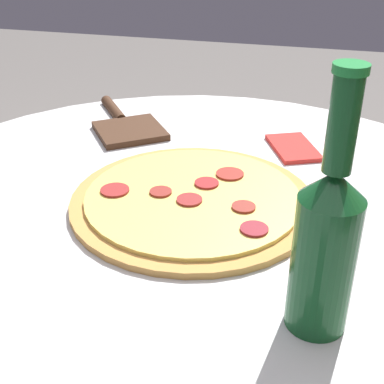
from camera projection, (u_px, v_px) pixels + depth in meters
table at (190, 305)px, 0.86m from camera, size 1.02×1.02×0.72m
pizza at (192, 199)px, 0.78m from camera, size 0.36×0.36×0.02m
beer_bottle at (326, 242)px, 0.52m from camera, size 0.06×0.06×0.28m
pizza_paddle at (125, 125)px, 1.04m from camera, size 0.24×0.20×0.02m
napkin at (293, 148)px, 0.95m from camera, size 0.14×0.11×0.01m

